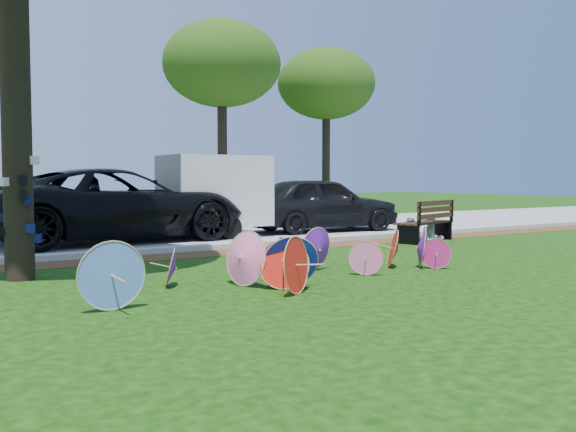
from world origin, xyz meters
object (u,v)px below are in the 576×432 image
Objects in this scene: park_bench at (423,221)px; person_right at (432,215)px; cargo_trailer at (215,191)px; dark_pickup at (320,204)px; person_left at (412,218)px; black_van at (117,205)px; parasol_pile at (291,258)px.

person_right is (0.35, 0.05, 0.13)m from park_bench.
cargo_trailer is 5.65m from person_right.
person_right is (0.70, -3.77, -0.17)m from dark_pickup.
dark_pickup is 3.78m from person_left.
black_van reaches higher than park_bench.
person_right is (0.70, 0.00, 0.05)m from person_left.
person_right is at bearing -124.95° from black_van.
park_bench is 1.65× the size of person_left.
parasol_pile is at bearing 147.12° from dark_pickup.
parasol_pile is at bearing 177.75° from black_van.
person_right is at bearing -7.00° from person_left.
dark_pickup is 4.04× the size of person_left.
park_bench is at bearing -126.66° from black_van.
person_right is at bearing -42.56° from cargo_trailer.
parasol_pile is at bearing -129.17° from person_right.
black_van reaches higher than person_left.
person_left is at bearing -173.87° from dark_pickup.
park_bench is at bearing 28.68° from parasol_pile.
parasol_pile is 6.75m from person_left.
parasol_pile is 7.73m from cargo_trailer.
dark_pickup reaches higher than person_right.
person_left is (5.97, -4.09, -0.31)m from black_van.
black_van is at bearing 171.57° from person_right.
park_bench is at bearing -168.64° from dark_pickup.
black_van is at bearing 91.15° from parasol_pile.
cargo_trailer is at bearing 94.50° from dark_pickup.
black_van is 2.43× the size of cargo_trailer.
parasol_pile is 7.54m from black_van.
black_van is 2.62m from cargo_trailer.
person_left is (0.00, -3.77, -0.22)m from dark_pickup.
cargo_trailer is 5.46m from park_bench.
park_bench is 1.52× the size of person_right.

